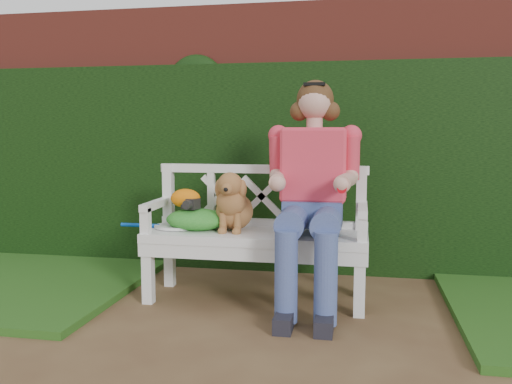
# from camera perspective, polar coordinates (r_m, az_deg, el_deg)

# --- Properties ---
(ground) EXTENTS (60.00, 60.00, 0.00)m
(ground) POSITION_cam_1_polar(r_m,az_deg,el_deg) (3.02, 0.29, -16.23)
(ground) COLOR #4F3521
(brick_wall) EXTENTS (10.00, 0.30, 2.20)m
(brick_wall) POSITION_cam_1_polar(r_m,az_deg,el_deg) (4.66, 4.65, 5.71)
(brick_wall) COLOR maroon
(brick_wall) RESTS_ON ground
(ivy_hedge) EXTENTS (10.00, 0.18, 1.70)m
(ivy_hedge) POSITION_cam_1_polar(r_m,az_deg,el_deg) (4.45, 4.31, 2.46)
(ivy_hedge) COLOR #18390E
(ivy_hedge) RESTS_ON ground
(garden_bench) EXTENTS (1.60, 0.66, 0.48)m
(garden_bench) POSITION_cam_1_polar(r_m,az_deg,el_deg) (3.75, -0.00, -7.77)
(garden_bench) COLOR white
(garden_bench) RESTS_ON ground
(seated_woman) EXTENTS (0.67, 0.87, 1.51)m
(seated_woman) POSITION_cam_1_polar(r_m,az_deg,el_deg) (3.58, 6.02, -0.06)
(seated_woman) COLOR #E5324C
(seated_woman) RESTS_ON ground
(dog) EXTENTS (0.39, 0.45, 0.41)m
(dog) POSITION_cam_1_polar(r_m,az_deg,el_deg) (3.70, -2.39, -0.91)
(dog) COLOR brown
(dog) RESTS_ON garden_bench
(tennis_racket) EXTENTS (0.62, 0.34, 0.03)m
(tennis_racket) POSITION_cam_1_polar(r_m,az_deg,el_deg) (3.85, -8.81, -3.60)
(tennis_racket) COLOR silver
(tennis_racket) RESTS_ON garden_bench
(green_bag) EXTENTS (0.52, 0.47, 0.15)m
(green_bag) POSITION_cam_1_polar(r_m,az_deg,el_deg) (3.78, -6.24, -2.82)
(green_bag) COLOR #187317
(green_bag) RESTS_ON garden_bench
(camera_item) EXTENTS (0.13, 0.11, 0.07)m
(camera_item) POSITION_cam_1_polar(r_m,az_deg,el_deg) (3.75, -6.89, -1.22)
(camera_item) COLOR black
(camera_item) RESTS_ON green_bag
(baseball_glove) EXTENTS (0.24, 0.20, 0.13)m
(baseball_glove) POSITION_cam_1_polar(r_m,az_deg,el_deg) (3.80, -7.42, -0.67)
(baseball_glove) COLOR orange
(baseball_glove) RESTS_ON green_bag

